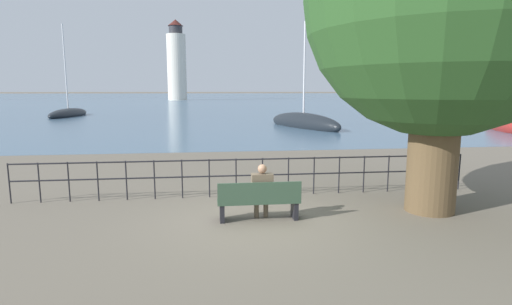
# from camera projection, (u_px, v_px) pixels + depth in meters

# --- Properties ---
(ground_plane) EXTENTS (1000.00, 1000.00, 0.00)m
(ground_plane) POSITION_uv_depth(u_px,v_px,m) (259.00, 219.00, 8.99)
(ground_plane) COLOR #706656
(harbor_water) EXTENTS (600.00, 300.00, 0.01)m
(harbor_water) POSITION_uv_depth(u_px,v_px,m) (210.00, 97.00, 165.88)
(harbor_water) COLOR slate
(harbor_water) RESTS_ON ground_plane
(shade_tree) EXTENTS (6.22, 6.22, 8.02)m
(shade_tree) POSITION_uv_depth(u_px,v_px,m) (444.00, 0.00, 8.87)
(shade_tree) COLOR brown
(shade_tree) RESTS_ON ground_plane
(park_bench) EXTENTS (1.84, 0.45, 0.90)m
(park_bench) POSITION_uv_depth(u_px,v_px,m) (259.00, 201.00, 8.86)
(park_bench) COLOR #334C38
(park_bench) RESTS_ON ground_plane
(seated_person_left) EXTENTS (0.48, 0.35, 1.26)m
(seated_person_left) POSITION_uv_depth(u_px,v_px,m) (262.00, 189.00, 8.90)
(seated_person_left) COLOR brown
(seated_person_left) RESTS_ON ground_plane
(promenade_railing) EXTENTS (12.36, 0.04, 1.05)m
(promenade_railing) POSITION_uv_depth(u_px,v_px,m) (249.00, 171.00, 10.87)
(promenade_railing) COLOR black
(promenade_railing) RESTS_ON ground_plane
(sailboat_0) EXTENTS (2.67, 8.95, 10.16)m
(sailboat_0) POSITION_uv_depth(u_px,v_px,m) (69.00, 114.00, 43.65)
(sailboat_0) COLOR black
(sailboat_0) RESTS_ON ground_plane
(sailboat_1) EXTENTS (4.68, 8.80, 8.41)m
(sailboat_1) POSITION_uv_depth(u_px,v_px,m) (303.00, 123.00, 30.80)
(sailboat_1) COLOR black
(sailboat_1) RESTS_ON ground_plane
(sailboat_2) EXTENTS (4.43, 7.32, 11.27)m
(sailboat_2) POSITION_uv_depth(u_px,v_px,m) (506.00, 124.00, 28.89)
(sailboat_2) COLOR maroon
(sailboat_2) RESTS_ON ground_plane
(harbor_lighthouse) EXTENTS (5.21, 5.21, 21.77)m
(harbor_lighthouse) POSITION_uv_depth(u_px,v_px,m) (177.00, 63.00, 110.12)
(harbor_lighthouse) COLOR silver
(harbor_lighthouse) RESTS_ON ground_plane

